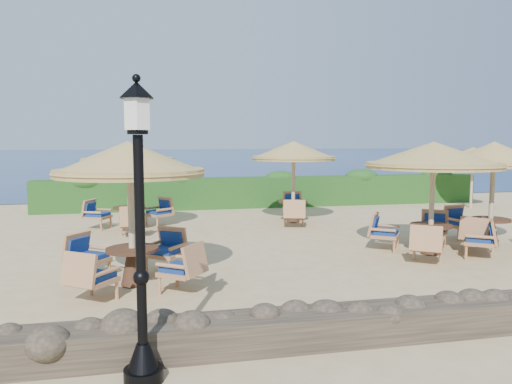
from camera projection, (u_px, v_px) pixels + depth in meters
name	position (u px, v px, depth m)	size (l,w,h in m)	color
ground	(332.00, 242.00, 13.19)	(120.00, 120.00, 0.00)	tan
sea	(179.00, 156.00, 81.27)	(160.00, 160.00, 0.00)	navy
hedge	(269.00, 192.00, 20.13)	(18.00, 0.90, 1.20)	#194315
stone_wall	(487.00, 314.00, 7.13)	(15.00, 0.65, 0.44)	brown
lamp_post	(140.00, 246.00, 5.41)	(0.44, 0.44, 3.31)	black
extra_parasol	(473.00, 153.00, 19.63)	(2.30, 2.30, 2.41)	#C3AF89
cafe_set_0	(131.00, 189.00, 9.09)	(2.75, 2.75, 2.65)	#C3AF89
cafe_set_1	(433.00, 174.00, 11.63)	(3.15, 3.15, 2.65)	#C3AF89
cafe_set_2	(493.00, 175.00, 12.52)	(2.75, 2.66, 2.65)	#C3AF89
cafe_set_3	(128.00, 167.00, 14.71)	(2.78, 2.79, 2.65)	#C3AF89
cafe_set_4	(294.00, 161.00, 16.19)	(2.73, 2.89, 2.65)	#C3AF89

